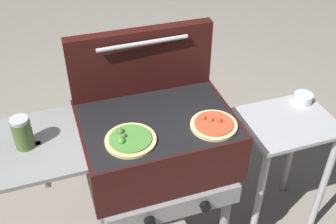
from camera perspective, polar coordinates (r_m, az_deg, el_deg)
The scene contains 7 objects.
grill at distance 1.82m, azimuth -1.87°, elevation -4.55°, with size 0.96×0.53×0.90m.
grill_lid_open at distance 1.81m, azimuth -3.69°, elevation 6.93°, with size 0.63×0.09×0.30m.
pizza_pepperoni at distance 1.69m, azimuth 6.24°, elevation -1.71°, with size 0.19×0.19×0.03m.
pizza_veggie at distance 1.62m, azimuth -5.20°, elevation -3.75°, with size 0.20×0.20×0.04m.
sauce_jar at distance 1.65m, azimuth -19.19°, elevation -2.79°, with size 0.07×0.07×0.13m.
prep_table at distance 2.22m, azimuth 15.17°, elevation -5.14°, with size 0.44×0.36×0.72m.
topping_bowl_near at distance 2.22m, azimuth 17.89°, elevation 1.79°, with size 0.10×0.10×0.04m.
Camera 1 is at (-0.39, -1.29, 1.99)m, focal length 44.80 mm.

